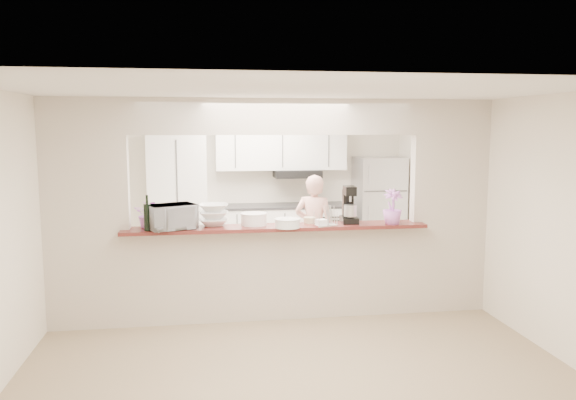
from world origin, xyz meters
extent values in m
plane|color=#9C8B69|center=(0.00, 0.00, 0.00)|extent=(6.00, 6.00, 0.00)
cube|color=silver|center=(0.00, 1.55, 0.01)|extent=(5.00, 2.90, 0.01)
cube|color=beige|center=(-2.05, 0.00, 1.25)|extent=(0.90, 0.15, 2.50)
cube|color=beige|center=(2.05, 0.00, 1.25)|extent=(0.90, 0.15, 2.50)
cube|color=beige|center=(0.00, 0.00, 2.30)|extent=(3.20, 0.15, 0.40)
cube|color=beige|center=(0.00, 0.00, 0.53)|extent=(3.20, 0.15, 1.05)
cube|color=maroon|center=(0.00, -0.05, 1.07)|extent=(3.40, 0.38, 0.04)
cube|color=white|center=(-1.20, 2.70, 1.05)|extent=(0.90, 0.60, 2.10)
cube|color=white|center=(0.45, 2.70, 0.45)|extent=(2.10, 0.60, 0.90)
cube|color=#2E2E31|center=(0.45, 2.70, 0.92)|extent=(2.10, 0.62, 0.04)
cube|color=white|center=(0.45, 2.83, 1.88)|extent=(2.10, 0.35, 0.75)
cube|color=black|center=(0.70, 2.72, 1.44)|extent=(0.75, 0.45, 0.12)
cube|color=black|center=(1.20, 2.40, 0.50)|extent=(0.55, 0.02, 0.55)
cube|color=#B3B3B8|center=(2.05, 2.65, 0.85)|extent=(0.75, 0.70, 1.70)
imported|color=#DD75D1|center=(-1.42, 0.05, 1.24)|extent=(0.31, 0.28, 0.30)
cylinder|color=black|center=(-1.40, -0.15, 1.23)|extent=(0.08, 0.08, 0.29)
cylinder|color=black|center=(-1.40, -0.15, 1.42)|extent=(0.03, 0.03, 0.10)
cylinder|color=black|center=(-1.40, -0.15, 1.22)|extent=(0.07, 0.07, 0.25)
cylinder|color=black|center=(-1.40, -0.15, 1.39)|extent=(0.02, 0.02, 0.09)
imported|color=#B0B0B5|center=(-1.15, -0.10, 1.23)|extent=(0.58, 0.50, 0.27)
imported|color=white|center=(-0.70, 0.05, 1.21)|extent=(0.34, 0.34, 0.24)
cylinder|color=white|center=(-0.25, 0.03, 1.15)|extent=(0.29, 0.29, 0.13)
cylinder|color=white|center=(-0.25, 0.03, 1.22)|extent=(0.30, 0.30, 0.01)
cylinder|color=white|center=(0.10, -0.19, 1.14)|extent=(0.28, 0.28, 0.09)
cylinder|color=white|center=(0.10, -0.19, 1.19)|extent=(0.29, 0.29, 0.01)
cylinder|color=maroon|center=(0.20, 0.08, 1.12)|extent=(0.14, 0.14, 0.06)
cylinder|color=tan|center=(0.40, 0.08, 1.12)|extent=(0.14, 0.14, 0.07)
cube|color=silver|center=(0.54, -0.15, 1.10)|extent=(0.28, 0.20, 0.02)
cube|color=white|center=(0.54, -0.15, 1.14)|extent=(0.13, 0.13, 0.06)
cube|color=black|center=(0.85, 0.01, 1.13)|extent=(0.21, 0.30, 0.07)
cube|color=black|center=(0.86, 0.11, 1.31)|extent=(0.13, 0.11, 0.30)
cube|color=black|center=(0.85, 0.00, 1.47)|extent=(0.14, 0.25, 0.10)
cylinder|color=#B7B7BC|center=(0.84, -0.05, 1.24)|extent=(0.14, 0.14, 0.13)
imported|color=#D372D3|center=(1.31, -0.15, 1.29)|extent=(0.24, 0.24, 0.40)
imported|color=#D69A8B|center=(0.72, 1.39, 0.76)|extent=(0.66, 0.57, 1.52)
camera|label=1|loc=(-0.80, -6.19, 2.18)|focal=35.00mm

